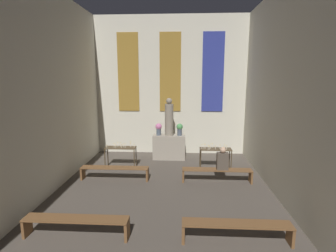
# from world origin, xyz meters

# --- Properties ---
(wall_back) EXTENTS (6.68, 0.16, 5.90)m
(wall_back) POSITION_xyz_m (0.00, 11.09, 2.98)
(wall_back) COLOR beige
(wall_back) RESTS_ON ground_plane
(wall_left) EXTENTS (0.12, 11.27, 5.90)m
(wall_left) POSITION_xyz_m (-3.28, 5.52, 2.95)
(wall_left) COLOR beige
(wall_left) RESTS_ON ground_plane
(wall_right) EXTENTS (0.12, 11.27, 5.90)m
(wall_right) POSITION_xyz_m (3.28, 5.52, 2.95)
(wall_right) COLOR beige
(wall_right) RESTS_ON ground_plane
(altar) EXTENTS (1.32, 0.56, 1.00)m
(altar) POSITION_xyz_m (0.00, 10.15, 0.50)
(altar) COLOR gray
(altar) RESTS_ON ground_plane
(statue) EXTENTS (0.34, 0.34, 1.53)m
(statue) POSITION_xyz_m (0.00, 10.15, 1.70)
(statue) COLOR gray
(statue) RESTS_ON altar
(flower_vase_left) EXTENTS (0.26, 0.26, 0.49)m
(flower_vase_left) POSITION_xyz_m (-0.43, 10.15, 1.27)
(flower_vase_left) COLOR #4C5666
(flower_vase_left) RESTS_ON altar
(flower_vase_right) EXTENTS (0.26, 0.26, 0.49)m
(flower_vase_right) POSITION_xyz_m (0.43, 10.15, 1.27)
(flower_vase_right) COLOR #4C5666
(flower_vase_right) RESTS_ON altar
(candle_rack_left) EXTENTS (1.16, 0.44, 0.95)m
(candle_rack_left) POSITION_xyz_m (-1.76, 9.04, 0.65)
(candle_rack_left) COLOR #473823
(candle_rack_left) RESTS_ON ground_plane
(candle_rack_right) EXTENTS (1.16, 0.44, 0.95)m
(candle_rack_right) POSITION_xyz_m (1.76, 9.04, 0.65)
(candle_rack_right) COLOR #473823
(candle_rack_right) RESTS_ON ground_plane
(pew_second_left) EXTENTS (2.22, 0.36, 0.43)m
(pew_second_left) POSITION_xyz_m (-1.67, 4.60, 0.32)
(pew_second_left) COLOR brown
(pew_second_left) RESTS_ON ground_plane
(pew_second_right) EXTENTS (2.22, 0.36, 0.43)m
(pew_second_right) POSITION_xyz_m (1.67, 4.60, 0.32)
(pew_second_right) COLOR brown
(pew_second_right) RESTS_ON ground_plane
(pew_back_left) EXTENTS (2.22, 0.36, 0.43)m
(pew_back_left) POSITION_xyz_m (-1.67, 7.76, 0.32)
(pew_back_left) COLOR brown
(pew_back_left) RESTS_ON ground_plane
(pew_back_right) EXTENTS (2.22, 0.36, 0.43)m
(pew_back_right) POSITION_xyz_m (1.67, 7.76, 0.32)
(pew_back_right) COLOR brown
(pew_back_right) RESTS_ON ground_plane
(person_seated) EXTENTS (0.36, 0.24, 0.74)m
(person_seated) POSITION_xyz_m (1.83, 7.76, 0.75)
(person_seated) COLOR #4C4238
(person_seated) RESTS_ON pew_back_right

